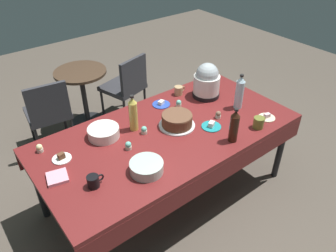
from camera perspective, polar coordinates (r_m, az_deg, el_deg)
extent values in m
plane|color=brown|center=(3.25, 0.00, -11.64)|extent=(9.00, 9.00, 0.00)
cube|color=maroon|center=(2.76, 0.00, -1.19)|extent=(2.20, 1.10, 0.04)
cylinder|color=black|center=(3.37, 18.94, -3.68)|extent=(0.06, 0.06, 0.71)
cylinder|color=black|center=(3.02, -21.58, -9.77)|extent=(0.06, 0.06, 0.71)
cylinder|color=black|center=(3.83, 7.73, 3.13)|extent=(0.06, 0.06, 0.71)
cube|color=maroon|center=(2.52, 7.73, -8.98)|extent=(2.20, 0.01, 0.18)
cube|color=maroon|center=(3.19, -6.03, 1.79)|extent=(2.20, 0.01, 0.18)
cylinder|color=silver|center=(2.81, 1.55, 0.13)|extent=(0.31, 0.31, 0.01)
cylinder|color=brown|center=(2.78, 1.56, 1.03)|extent=(0.26, 0.26, 0.09)
cylinder|color=brown|center=(2.75, 1.58, 1.92)|extent=(0.26, 0.26, 0.01)
cylinder|color=black|center=(3.25, 6.57, 5.53)|extent=(0.26, 0.26, 0.04)
cylinder|color=white|center=(3.20, 6.69, 7.21)|extent=(0.25, 0.25, 0.18)
sphere|color=#B2BCC1|center=(3.16, 6.83, 8.92)|extent=(0.22, 0.22, 0.22)
cylinder|color=#B2C6BC|center=(2.35, -3.75, -7.11)|extent=(0.24, 0.24, 0.08)
cylinder|color=silver|center=(2.71, -11.11, -1.08)|extent=(0.26, 0.26, 0.09)
cylinder|color=beige|center=(3.04, 16.74, 1.41)|extent=(0.15, 0.15, 0.01)
cube|color=beige|center=(3.02, 16.81, 1.77)|extent=(0.06, 0.05, 0.04)
cylinder|color=teal|center=(2.82, 7.51, -0.08)|extent=(0.17, 0.17, 0.01)
cube|color=white|center=(2.80, 7.54, 0.33)|extent=(0.07, 0.06, 0.04)
cylinder|color=#2D4CB2|center=(3.10, -1.19, 3.77)|extent=(0.17, 0.17, 0.01)
cube|color=white|center=(3.09, -1.20, 4.11)|extent=(0.07, 0.06, 0.03)
cylinder|color=white|center=(2.59, -17.93, -5.40)|extent=(0.14, 0.14, 0.01)
cube|color=brown|center=(2.57, -18.04, -4.95)|extent=(0.05, 0.04, 0.04)
cylinder|color=beige|center=(3.52, 6.52, 7.81)|extent=(0.05, 0.05, 0.03)
sphere|color=#6BC6B2|center=(3.50, 6.55, 8.23)|extent=(0.05, 0.05, 0.05)
cylinder|color=beige|center=(2.72, -4.16, -1.00)|extent=(0.05, 0.05, 0.03)
sphere|color=#6BC6B2|center=(2.70, -4.18, -0.51)|extent=(0.05, 0.05, 0.05)
cylinder|color=beige|center=(2.71, -21.31, -3.90)|extent=(0.05, 0.05, 0.03)
sphere|color=beige|center=(2.69, -21.44, -3.42)|extent=(0.05, 0.05, 0.05)
cylinder|color=beige|center=(3.07, 1.87, 3.66)|extent=(0.05, 0.05, 0.03)
sphere|color=#6BC6B2|center=(3.05, 1.88, 4.12)|extent=(0.05, 0.05, 0.05)
cylinder|color=beige|center=(2.94, 8.67, 1.66)|extent=(0.05, 0.05, 0.03)
sphere|color=brown|center=(2.92, 8.72, 2.13)|extent=(0.05, 0.05, 0.05)
cylinder|color=beige|center=(2.57, -6.91, -3.68)|extent=(0.05, 0.05, 0.03)
sphere|color=#6BC6B2|center=(2.55, -6.95, -3.17)|extent=(0.05, 0.05, 0.05)
cylinder|color=silver|center=(3.06, 12.24, 5.33)|extent=(0.08, 0.08, 0.27)
cone|color=silver|center=(2.99, 12.61, 7.95)|extent=(0.07, 0.07, 0.05)
cylinder|color=black|center=(2.97, 12.70, 8.53)|extent=(0.03, 0.03, 0.02)
cylinder|color=#33190F|center=(2.63, 11.34, -0.44)|extent=(0.07, 0.07, 0.23)
cone|color=#33190F|center=(2.55, 11.70, 2.14)|extent=(0.07, 0.07, 0.05)
cylinder|color=black|center=(2.53, 11.79, 2.79)|extent=(0.03, 0.03, 0.02)
cylinder|color=gold|center=(2.71, -6.03, 1.69)|extent=(0.07, 0.07, 0.26)
cone|color=gold|center=(2.63, -6.23, 4.47)|extent=(0.06, 0.06, 0.05)
cylinder|color=black|center=(2.62, -6.28, 5.11)|extent=(0.03, 0.03, 0.02)
cylinder|color=olive|center=(2.86, 15.43, 0.55)|extent=(0.09, 0.09, 0.10)
torus|color=olive|center=(2.90, 16.15, 1.02)|extent=(0.06, 0.01, 0.06)
cylinder|color=black|center=(2.29, -12.86, -9.36)|extent=(0.08, 0.08, 0.09)
torus|color=black|center=(2.30, -11.69, -8.75)|extent=(0.06, 0.01, 0.06)
cylinder|color=tan|center=(3.25, 1.83, 6.16)|extent=(0.08, 0.08, 0.09)
torus|color=tan|center=(3.28, 2.54, 6.50)|extent=(0.06, 0.01, 0.06)
cube|color=pink|center=(2.43, -18.64, -8.44)|extent=(0.17, 0.17, 0.02)
cube|color=#333338|center=(3.81, -20.13, 2.18)|extent=(0.49, 0.49, 0.05)
cube|color=#333338|center=(3.53, -20.09, 3.74)|extent=(0.42, 0.09, 0.40)
cylinder|color=black|center=(4.12, -17.61, 1.54)|extent=(0.03, 0.03, 0.40)
cylinder|color=black|center=(4.08, -22.67, -0.01)|extent=(0.03, 0.03, 0.40)
cylinder|color=black|center=(3.80, -16.06, -1.17)|extent=(0.03, 0.03, 0.40)
cylinder|color=black|center=(3.76, -21.53, -2.87)|extent=(0.03, 0.03, 0.40)
cube|color=#333338|center=(4.12, -7.90, 6.70)|extent=(0.54, 0.54, 0.05)
cube|color=#333338|center=(3.90, -5.99, 8.81)|extent=(0.41, 0.15, 0.40)
cylinder|color=black|center=(4.47, -7.80, 5.77)|extent=(0.04, 0.04, 0.40)
cylinder|color=black|center=(4.24, -11.28, 3.70)|extent=(0.04, 0.04, 0.40)
cylinder|color=black|center=(4.24, -4.03, 4.33)|extent=(0.04, 0.04, 0.40)
cylinder|color=black|center=(4.01, -7.50, 2.06)|extent=(0.04, 0.04, 0.40)
cylinder|color=#473323|center=(3.95, -15.01, 9.02)|extent=(0.60, 0.60, 0.03)
cylinder|color=black|center=(4.11, -14.28, 4.64)|extent=(0.06, 0.06, 0.67)
cylinder|color=black|center=(4.29, -13.63, 0.67)|extent=(0.44, 0.44, 0.02)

